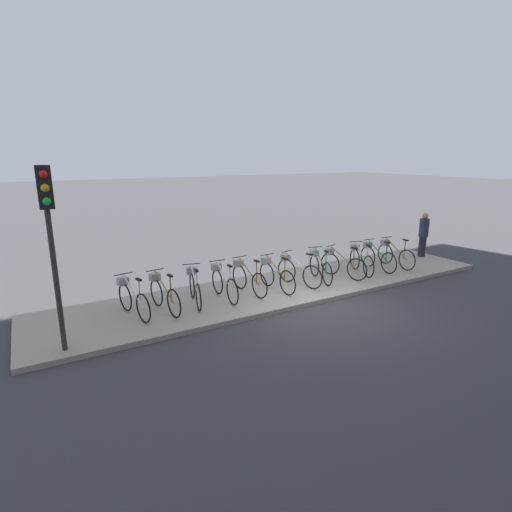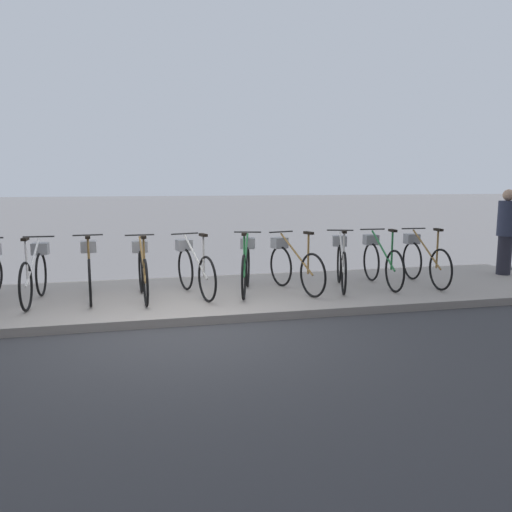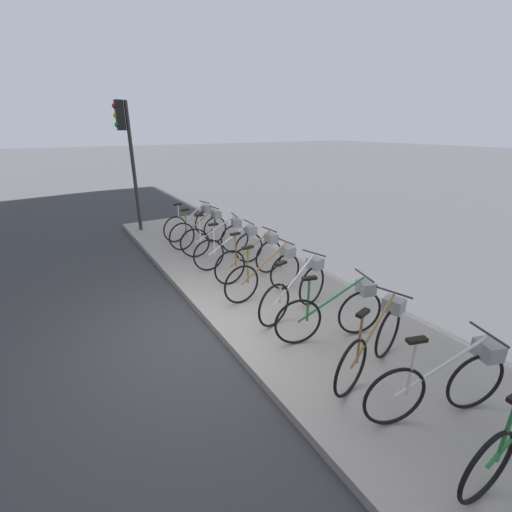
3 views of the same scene
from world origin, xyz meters
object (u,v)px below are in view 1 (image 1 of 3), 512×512
Objects in this scene: pedestrian at (423,234)px; parked_bicycle_9 at (360,259)px; parked_bicycle_8 at (341,263)px; traffic_light at (49,222)px; parked_bicycle_3 at (223,282)px; parked_bicycle_5 at (275,274)px; parked_bicycle_0 at (132,298)px; parked_bicycle_6 at (297,270)px; parked_bicycle_4 at (247,277)px; parked_bicycle_1 at (163,293)px; parked_bicycle_2 at (194,287)px; parked_bicycle_7 at (319,266)px; parked_bicycle_11 at (394,253)px; parked_bicycle_10 at (376,256)px.

parked_bicycle_9 is at bearing -173.63° from pedestrian.
parked_bicycle_9 is at bearing 2.87° from parked_bicycle_8.
parked_bicycle_8 is 8.26m from traffic_light.
pedestrian is (8.38, 0.32, 0.41)m from parked_bicycle_3.
parked_bicycle_5 is 1.01× the size of pedestrian.
parked_bicycle_8 is (6.35, -0.14, 0.00)m from parked_bicycle_0.
parked_bicycle_3 is 2.35m from parked_bicycle_6.
parked_bicycle_4 is at bearing 177.91° from parked_bicycle_9.
parked_bicycle_0 and parked_bicycle_1 have the same top height.
parked_bicycle_4 is 1.03× the size of parked_bicycle_8.
parked_bicycle_1 is at bearing 179.18° from parked_bicycle_8.
pedestrian is (6.82, 0.42, 0.41)m from parked_bicycle_5.
parked_bicycle_2 is at bearing -178.64° from parked_bicycle_4.
parked_bicycle_2 is at bearing 5.07° from parked_bicycle_1.
parked_bicycle_7 is at bearing -0.52° from parked_bicycle_0.
parked_bicycle_8 is (3.98, -0.12, 0.00)m from parked_bicycle_3.
parked_bicycle_5 is at bearing -179.99° from parked_bicycle_11.
parked_bicycle_6 is (1.59, -0.12, 0.00)m from parked_bicycle_4.
parked_bicycle_4 and parked_bicycle_8 have the same top height.
traffic_light is (-12.33, -1.49, 1.68)m from pedestrian.
parked_bicycle_7 is 1.00× the size of parked_bicycle_8.
parked_bicycle_9 and parked_bicycle_10 have the same top height.
parked_bicycle_11 is (6.38, -0.10, 0.00)m from parked_bicycle_3.
parked_bicycle_5 is 5.99m from traffic_light.
pedestrian is at bearing 6.87° from traffic_light.
traffic_light reaches higher than pedestrian.
parked_bicycle_6 and parked_bicycle_11 have the same top height.
parked_bicycle_5 and parked_bicycle_9 have the same top height.
parked_bicycle_4 is 5.61m from parked_bicycle_11.
parked_bicycle_2 and parked_bicycle_10 have the same top height.
parked_bicycle_11 is (1.53, -0.02, 0.00)m from parked_bicycle_9.
parked_bicycle_3 is 1.56m from parked_bicycle_5.
parked_bicycle_2 is at bearing 179.14° from parked_bicycle_10.
traffic_light reaches higher than parked_bicycle_7.
parked_bicycle_0 is at bearing 175.55° from parked_bicycle_1.
parked_bicycle_5 is (2.36, -0.14, 0.00)m from parked_bicycle_2.
parked_bicycle_8 is at bearing -6.46° from parked_bicycle_7.
parked_bicycle_9 is 3.58m from pedestrian.
parked_bicycle_9 is 0.96× the size of parked_bicycle_10.
parked_bicycle_10 is (7.94, -0.08, 0.00)m from parked_bicycle_0.
parked_bicycle_5 is at bearing -177.63° from parked_bicycle_7.
parked_bicycle_9 is (7.21, -0.09, 0.00)m from parked_bicycle_0.
pedestrian is at bearing 1.76° from parked_bicycle_2.
parked_bicycle_10 is at bearing -0.86° from parked_bicycle_2.
pedestrian is (9.17, 0.28, 0.41)m from parked_bicycle_2.
parked_bicycle_1 is 1.04× the size of parked_bicycle_9.
parked_bicycle_1 and parked_bicycle_4 have the same top height.
parked_bicycle_1 is at bearing -179.92° from parked_bicycle_7.
parked_bicycle_1 is 8.01m from parked_bicycle_11.
pedestrian reaches higher than parked_bicycle_9.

